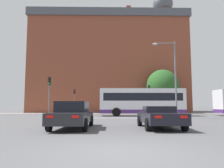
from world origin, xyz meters
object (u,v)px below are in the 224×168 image
car_saloon_left (73,115)px  car_roadster_right (159,117)px  traffic_light_near_left (49,90)px  traffic_light_far_left (74,97)px  pedestrian_waiting (75,107)px  street_lamp_junction (172,71)px  bus_crossing_lead (142,101)px  traffic_light_far_right (149,94)px

car_saloon_left → car_roadster_right: size_ratio=1.10×
car_roadster_right → traffic_light_near_left: traffic_light_near_left is taller
traffic_light_far_left → pedestrian_waiting: 1.66m
car_saloon_left → pedestrian_waiting: pedestrian_waiting is taller
street_lamp_junction → pedestrian_waiting: street_lamp_junction is taller
traffic_light_far_left → car_roadster_right: bearing=-70.2°
bus_crossing_lead → street_lamp_junction: bearing=26.7°
car_saloon_left → car_roadster_right: (4.80, -0.07, -0.11)m
pedestrian_waiting → traffic_light_far_left: bearing=-121.6°
traffic_light_far_left → traffic_light_far_right: bearing=0.4°
bus_crossing_lead → pedestrian_waiting: bus_crossing_lead is taller
car_roadster_right → traffic_light_far_left: traffic_light_far_left is taller
bus_crossing_lead → traffic_light_near_left: bearing=-67.5°
street_lamp_junction → pedestrian_waiting: bearing=130.8°
pedestrian_waiting → traffic_light_near_left: bearing=-124.5°
car_roadster_right → bus_crossing_lead: bearing=84.9°
car_saloon_left → traffic_light_far_left: size_ratio=1.26×
traffic_light_near_left → traffic_light_far_right: 17.88m
car_saloon_left → street_lamp_junction: bearing=50.2°
car_roadster_right → traffic_light_near_left: size_ratio=1.07×
street_lamp_junction → car_saloon_left: bearing=-131.2°
pedestrian_waiting → car_saloon_left: bearing=-113.3°
traffic_light_far_right → bus_crossing_lead: bearing=-106.6°
traffic_light_far_left → street_lamp_junction: 17.76m
car_saloon_left → street_lamp_junction: size_ratio=0.63×
street_lamp_junction → car_roadster_right: bearing=-110.6°
bus_crossing_lead → traffic_light_near_left: size_ratio=2.44×
traffic_light_near_left → bus_crossing_lead: bearing=22.5°
traffic_light_near_left → street_lamp_junction: 12.67m
car_roadster_right → bus_crossing_lead: 14.54m
traffic_light_far_left → traffic_light_far_right: traffic_light_far_right is taller
traffic_light_far_right → car_roadster_right: bearing=-99.4°
traffic_light_far_right → street_lamp_junction: size_ratio=0.58×
car_saloon_left → traffic_light_far_right: (8.59, 22.79, 2.28)m
traffic_light_near_left → traffic_light_far_right: bearing=44.9°
car_roadster_right → traffic_light_far_left: (-8.19, 22.78, 1.99)m
traffic_light_far_left → traffic_light_near_left: bearing=-93.0°
car_roadster_right → pedestrian_waiting: 24.82m
traffic_light_near_left → pedestrian_waiting: size_ratio=2.25×
car_saloon_left → bus_crossing_lead: size_ratio=0.48×
car_saloon_left → traffic_light_far_left: bearing=99.9°
traffic_light_far_left → traffic_light_near_left: 12.57m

